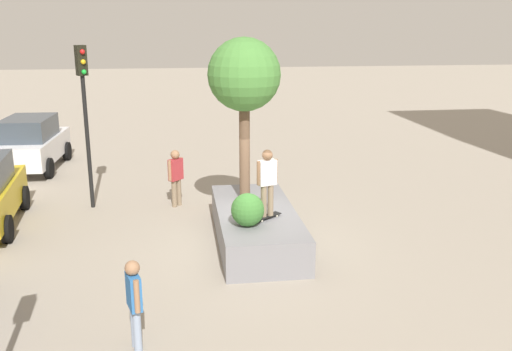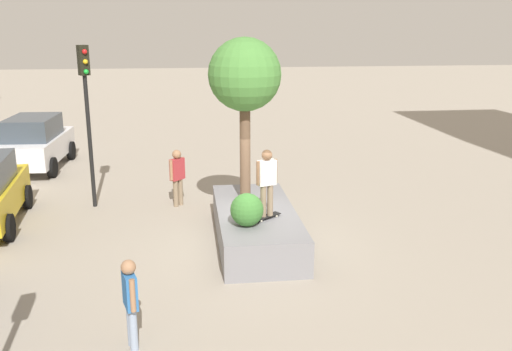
{
  "view_description": "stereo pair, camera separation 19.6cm",
  "coord_description": "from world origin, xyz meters",
  "px_view_note": "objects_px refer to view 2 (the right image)",
  "views": [
    {
      "loc": [
        -12.8,
        1.73,
        5.37
      ],
      "look_at": [
        0.33,
        -0.11,
        1.75
      ],
      "focal_mm": 38.82,
      "sensor_mm": 36.0,
      "label": 1
    },
    {
      "loc": [
        -12.83,
        1.54,
        5.37
      ],
      "look_at": [
        0.33,
        -0.11,
        1.75
      ],
      "focal_mm": 38.82,
      "sensor_mm": 36.0,
      "label": 2
    }
  ],
  "objects_px": {
    "plaza_tree": "(245,77)",
    "passerby_with_bag": "(130,298)",
    "skateboarder": "(267,178)",
    "skateboard": "(267,216)",
    "traffic_light_corner": "(87,100)",
    "planter_ledge": "(256,226)",
    "pedestrian_crossing": "(177,174)",
    "police_car": "(36,142)"
  },
  "relations": [
    {
      "from": "plaza_tree",
      "to": "passerby_with_bag",
      "type": "xyz_separation_m",
      "value": [
        -5.49,
        2.53,
        -3.15
      ]
    },
    {
      "from": "passerby_with_bag",
      "to": "skateboarder",
      "type": "bearing_deg",
      "value": -36.71
    },
    {
      "from": "skateboard",
      "to": "skateboarder",
      "type": "bearing_deg",
      "value": 135.0
    },
    {
      "from": "skateboarder",
      "to": "traffic_light_corner",
      "type": "xyz_separation_m",
      "value": [
        4.11,
        4.71,
        1.4
      ]
    },
    {
      "from": "planter_ledge",
      "to": "plaza_tree",
      "type": "bearing_deg",
      "value": 10.15
    },
    {
      "from": "skateboarder",
      "to": "pedestrian_crossing",
      "type": "distance_m",
      "value": 4.52
    },
    {
      "from": "skateboard",
      "to": "passerby_with_bag",
      "type": "distance_m",
      "value": 4.8
    },
    {
      "from": "planter_ledge",
      "to": "pedestrian_crossing",
      "type": "relative_size",
      "value": 2.67
    },
    {
      "from": "skateboarder",
      "to": "traffic_light_corner",
      "type": "relative_size",
      "value": 0.34
    },
    {
      "from": "planter_ledge",
      "to": "pedestrian_crossing",
      "type": "distance_m",
      "value": 3.8
    },
    {
      "from": "traffic_light_corner",
      "to": "pedestrian_crossing",
      "type": "bearing_deg",
      "value": -95.37
    },
    {
      "from": "skateboarder",
      "to": "police_car",
      "type": "relative_size",
      "value": 0.37
    },
    {
      "from": "planter_ledge",
      "to": "passerby_with_bag",
      "type": "relative_size",
      "value": 2.88
    },
    {
      "from": "police_car",
      "to": "traffic_light_corner",
      "type": "distance_m",
      "value": 6.18
    },
    {
      "from": "traffic_light_corner",
      "to": "passerby_with_bag",
      "type": "distance_m",
      "value": 8.49
    },
    {
      "from": "skateboarder",
      "to": "passerby_with_bag",
      "type": "xyz_separation_m",
      "value": [
        -3.85,
        2.87,
        -0.93
      ]
    },
    {
      "from": "planter_ledge",
      "to": "police_car",
      "type": "height_order",
      "value": "police_car"
    },
    {
      "from": "police_car",
      "to": "passerby_with_bag",
      "type": "xyz_separation_m",
      "value": [
        -12.95,
        -4.73,
        -0.1
      ]
    },
    {
      "from": "police_car",
      "to": "passerby_with_bag",
      "type": "relative_size",
      "value": 2.75
    },
    {
      "from": "skateboarder",
      "to": "police_car",
      "type": "height_order",
      "value": "skateboarder"
    },
    {
      "from": "passerby_with_bag",
      "to": "police_car",
      "type": "bearing_deg",
      "value": 20.06
    },
    {
      "from": "traffic_light_corner",
      "to": "plaza_tree",
      "type": "bearing_deg",
      "value": -119.48
    },
    {
      "from": "skateboard",
      "to": "plaza_tree",
      "type": "bearing_deg",
      "value": 11.78
    },
    {
      "from": "skateboard",
      "to": "skateboarder",
      "type": "height_order",
      "value": "skateboarder"
    },
    {
      "from": "pedestrian_crossing",
      "to": "skateboarder",
      "type": "bearing_deg",
      "value": -150.66
    },
    {
      "from": "planter_ledge",
      "to": "traffic_light_corner",
      "type": "relative_size",
      "value": 0.97
    },
    {
      "from": "skateboarder",
      "to": "passerby_with_bag",
      "type": "bearing_deg",
      "value": 143.29
    },
    {
      "from": "skateboard",
      "to": "traffic_light_corner",
      "type": "xyz_separation_m",
      "value": [
        4.11,
        4.71,
        2.36
      ]
    },
    {
      "from": "skateboarder",
      "to": "police_car",
      "type": "bearing_deg",
      "value": 39.88
    },
    {
      "from": "plaza_tree",
      "to": "skateboard",
      "type": "relative_size",
      "value": 5.51
    },
    {
      "from": "skateboarder",
      "to": "traffic_light_corner",
      "type": "bearing_deg",
      "value": 48.92
    },
    {
      "from": "skateboarder",
      "to": "pedestrian_crossing",
      "type": "relative_size",
      "value": 0.93
    },
    {
      "from": "traffic_light_corner",
      "to": "skateboarder",
      "type": "bearing_deg",
      "value": -131.08
    },
    {
      "from": "skateboarder",
      "to": "passerby_with_bag",
      "type": "distance_m",
      "value": 4.89
    },
    {
      "from": "plaza_tree",
      "to": "skateboarder",
      "type": "relative_size",
      "value": 2.6
    },
    {
      "from": "skateboarder",
      "to": "police_car",
      "type": "distance_m",
      "value": 11.88
    },
    {
      "from": "pedestrian_crossing",
      "to": "passerby_with_bag",
      "type": "xyz_separation_m",
      "value": [
        -7.72,
        0.7,
        -0.07
      ]
    },
    {
      "from": "skateboard",
      "to": "police_car",
      "type": "xyz_separation_m",
      "value": [
        9.09,
        7.6,
        0.13
      ]
    },
    {
      "from": "skateboarder",
      "to": "pedestrian_crossing",
      "type": "bearing_deg",
      "value": 29.34
    },
    {
      "from": "skateboard",
      "to": "pedestrian_crossing",
      "type": "relative_size",
      "value": 0.44
    },
    {
      "from": "planter_ledge",
      "to": "skateboard",
      "type": "distance_m",
      "value": 0.86
    },
    {
      "from": "planter_ledge",
      "to": "traffic_light_corner",
      "type": "distance_m",
      "value": 6.35
    }
  ]
}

